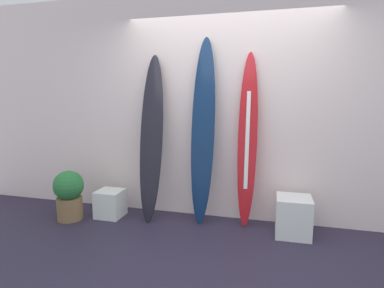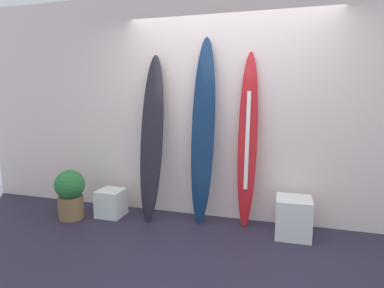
% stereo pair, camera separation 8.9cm
% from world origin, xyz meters
% --- Properties ---
extents(ground, '(8.00, 8.00, 0.04)m').
position_xyz_m(ground, '(0.00, 0.00, -0.02)').
color(ground, '#282336').
extents(wall_back, '(7.20, 0.20, 2.80)m').
position_xyz_m(wall_back, '(0.00, 1.30, 1.40)').
color(wall_back, silver).
rests_on(wall_back, ground).
extents(surfboard_charcoal, '(0.31, 0.46, 2.05)m').
position_xyz_m(surfboard_charcoal, '(-0.89, 0.94, 1.01)').
color(surfboard_charcoal, black).
rests_on(surfboard_charcoal, ground).
extents(surfboard_navy, '(0.31, 0.34, 2.24)m').
position_xyz_m(surfboard_navy, '(-0.26, 1.01, 1.11)').
color(surfboard_navy, '#102A4F').
rests_on(surfboard_navy, ground).
extents(surfboard_crimson, '(0.23, 0.27, 2.05)m').
position_xyz_m(surfboard_crimson, '(0.27, 1.06, 1.03)').
color(surfboard_crimson, red).
rests_on(surfboard_crimson, ground).
extents(display_block_left, '(0.38, 0.38, 0.44)m').
position_xyz_m(display_block_left, '(0.81, 0.87, 0.22)').
color(display_block_left, white).
rests_on(display_block_left, ground).
extents(display_block_center, '(0.32, 0.32, 0.34)m').
position_xyz_m(display_block_center, '(-1.44, 0.84, 0.17)').
color(display_block_center, silver).
rests_on(display_block_center, ground).
extents(potted_plant, '(0.37, 0.37, 0.62)m').
position_xyz_m(potted_plant, '(-1.88, 0.62, 0.34)').
color(potted_plant, olive).
rests_on(potted_plant, ground).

